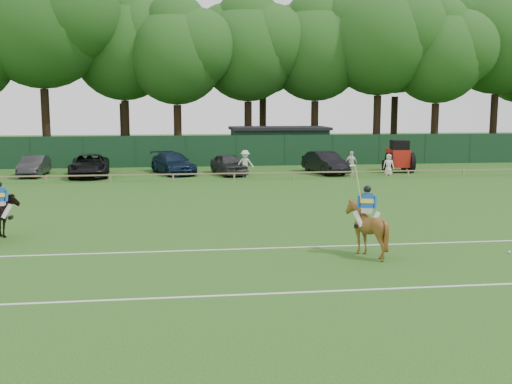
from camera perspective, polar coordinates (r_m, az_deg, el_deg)
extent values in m
plane|color=#1E4C14|center=(21.84, -0.29, -4.80)|extent=(160.00, 160.00, 0.00)
imported|color=black|center=(23.96, -23.16, -2.32)|extent=(1.01, 1.98, 1.63)
imported|color=brown|center=(20.12, 10.45, -3.44)|extent=(1.91, 2.03, 1.81)
imported|color=#29292B|center=(44.56, -20.38, 2.35)|extent=(1.50, 4.29, 1.41)
imported|color=black|center=(43.01, -15.58, 2.45)|extent=(3.02, 5.75, 1.54)
imported|color=#12223B|center=(43.53, -7.89, 2.73)|extent=(3.76, 5.62, 1.51)
imported|color=#303033|center=(42.62, -2.62, 2.66)|extent=(2.73, 4.67, 1.49)
imported|color=black|center=(43.64, 6.60, 2.80)|extent=(2.65, 5.02, 1.57)
imported|color=silver|center=(41.20, -1.04, 2.72)|extent=(1.22, 0.73, 1.85)
imported|color=white|center=(42.61, 9.04, 2.72)|extent=(1.07, 0.63, 1.72)
imported|color=white|center=(43.14, 12.51, 2.55)|extent=(0.83, 0.64, 1.51)
cube|color=silver|center=(23.87, -23.24, -0.98)|extent=(0.38, 0.28, 0.18)
cylinder|color=silver|center=(23.78, -22.65, -1.71)|extent=(0.42, 0.33, 0.59)
cube|color=silver|center=(20.00, 10.50, -1.69)|extent=(0.42, 0.36, 0.18)
cube|color=#174EAB|center=(19.95, 10.53, -0.79)|extent=(0.48, 0.42, 0.51)
cube|color=yellow|center=(19.95, 10.52, -0.84)|extent=(0.50, 0.41, 0.18)
sphere|color=black|center=(19.89, 10.55, 0.27)|extent=(0.25, 0.25, 0.25)
cylinder|color=silver|center=(20.00, 11.22, -2.58)|extent=(0.46, 0.29, 0.59)
cylinder|color=silver|center=(20.01, 9.73, -2.54)|extent=(0.40, 0.43, 0.59)
cylinder|color=tan|center=(19.93, 9.71, 0.82)|extent=(0.10, 0.63, 1.17)
sphere|color=silver|center=(21.94, 22.99, -5.29)|extent=(0.09, 0.09, 0.09)
cube|color=silver|center=(16.11, 2.39, -9.60)|extent=(60.00, 0.10, 0.01)
cube|color=silver|center=(20.87, 0.05, -5.40)|extent=(60.00, 0.10, 0.01)
cube|color=#997F5B|center=(39.45, -3.53, 1.76)|extent=(62.00, 0.08, 0.08)
cube|color=#14351E|center=(48.31, -4.27, 3.92)|extent=(92.00, 0.04, 2.50)
cube|color=#14331E|center=(51.94, 2.19, 4.41)|extent=(8.00, 4.00, 2.80)
cube|color=black|center=(51.86, 2.20, 6.09)|extent=(8.40, 4.40, 0.24)
cube|color=#B31B10|center=(45.73, 13.35, 3.20)|extent=(1.55, 2.49, 1.28)
cube|color=black|center=(45.28, 13.51, 4.26)|extent=(1.32, 1.41, 0.88)
cylinder|color=black|center=(44.90, 12.51, 2.75)|extent=(0.47, 1.50, 1.47)
cylinder|color=black|center=(45.31, 14.58, 2.73)|extent=(0.47, 1.50, 1.47)
cylinder|color=black|center=(46.57, 12.16, 2.53)|extent=(0.39, 0.82, 0.79)
cylinder|color=black|center=(46.92, 13.91, 2.52)|extent=(0.39, 0.82, 0.79)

